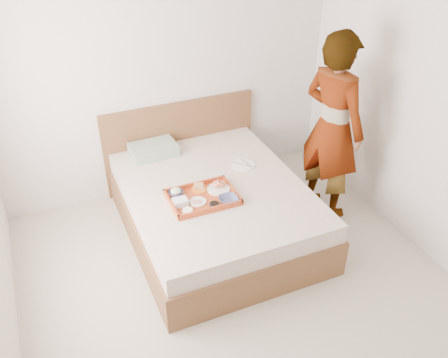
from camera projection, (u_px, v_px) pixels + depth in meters
ground at (252, 306)px, 3.89m from camera, size 3.50×4.00×0.01m
wall_back at (166, 70)px, 4.71m from camera, size 3.50×0.01×2.60m
bed at (215, 209)px, 4.55m from camera, size 1.65×2.00×0.53m
headboard at (180, 143)px, 5.17m from camera, size 1.65×0.06×0.95m
pillow at (153, 150)px, 4.84m from camera, size 0.47×0.33×0.11m
tray at (203, 197)px, 4.20m from camera, size 0.60×0.44×0.05m
prawn_plate at (219, 189)px, 4.31m from camera, size 0.21×0.21×0.01m
navy_bowl_big at (228, 199)px, 4.16m from camera, size 0.17×0.17×0.04m
sauce_dish at (214, 205)px, 4.10m from camera, size 0.09×0.09×0.03m
meat_plate at (198, 202)px, 4.15m from camera, size 0.15×0.15×0.01m
bread_plate at (199, 189)px, 4.32m from camera, size 0.15×0.15×0.01m
salad_bowl at (176, 193)px, 4.24m from camera, size 0.13×0.13×0.04m
plastic_tub at (180, 202)px, 4.11m from camera, size 0.12×0.10×0.05m
cheese_round at (188, 211)px, 4.03m from camera, size 0.09×0.09×0.03m
dinner_plate at (243, 165)px, 4.70m from camera, size 0.30×0.30×0.01m
person at (332, 128)px, 4.50m from camera, size 0.61×0.77×1.85m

